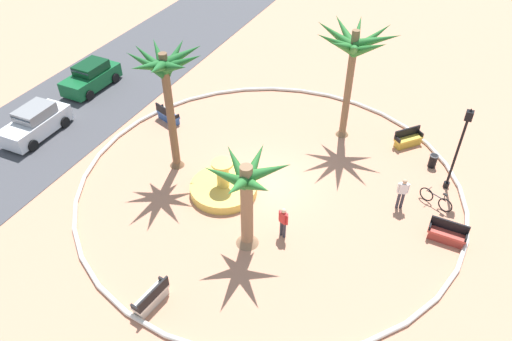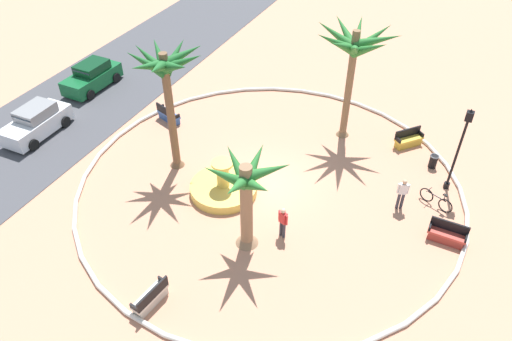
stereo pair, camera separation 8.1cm
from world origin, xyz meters
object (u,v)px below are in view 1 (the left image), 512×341
at_px(bicycle_red_frame, 436,199).
at_px(person_cyclist_photo, 283,221).
at_px(bench_north, 408,140).
at_px(trash_bin, 433,160).
at_px(fountain, 224,188).
at_px(person_cyclist_helmet, 402,192).
at_px(palm_tree_by_curb, 166,75).
at_px(bench_east, 447,235).
at_px(bench_west, 151,299).
at_px(palm_tree_near_fountain, 247,189).
at_px(bench_southeast, 168,116).
at_px(parked_car_leftmost, 36,123).
at_px(lamppost, 460,143).
at_px(parked_car_second, 91,77).
at_px(palm_tree_mid_plaza, 353,50).

bearing_deg(bicycle_red_frame, person_cyclist_photo, 129.89).
bearing_deg(bench_north, trash_bin, -131.32).
height_order(fountain, person_cyclist_helmet, fountain).
xyz_separation_m(palm_tree_by_curb, person_cyclist_helmet, (1.67, -11.12, -4.29)).
bearing_deg(bench_east, person_cyclist_photo, 112.71).
xyz_separation_m(palm_tree_by_curb, bench_west, (-7.69, -3.72, -4.90)).
xyz_separation_m(palm_tree_near_fountain, bench_southeast, (6.66, 8.39, -2.75)).
relative_size(bench_west, person_cyclist_photo, 1.02).
bearing_deg(trash_bin, parked_car_leftmost, 107.21).
height_order(bench_southeast, lamppost, lamppost).
distance_m(palm_tree_near_fountain, bench_southeast, 11.06).
distance_m(person_cyclist_photo, parked_car_second, 17.62).
height_order(fountain, trash_bin, fountain).
relative_size(palm_tree_near_fountain, bench_southeast, 2.68).
distance_m(fountain, parked_car_second, 13.66).
relative_size(bench_east, person_cyclist_photo, 0.99).
bearing_deg(trash_bin, bench_north, 48.68).
distance_m(person_cyclist_helmet, parked_car_leftmost, 19.91).
distance_m(fountain, bench_southeast, 7.22).
bearing_deg(palm_tree_mid_plaza, bench_east, -132.07).
relative_size(palm_tree_mid_plaza, bicycle_red_frame, 4.02).
bearing_deg(parked_car_leftmost, bench_southeast, -54.22).
height_order(trash_bin, bicycle_red_frame, bicycle_red_frame).
distance_m(palm_tree_near_fountain, person_cyclist_photo, 2.70).
xyz_separation_m(bench_west, lamppost, (11.81, -9.20, 2.30)).
height_order(palm_tree_mid_plaza, parked_car_leftmost, palm_tree_mid_plaza).
relative_size(bench_east, parked_car_leftmost, 0.40).
bearing_deg(palm_tree_near_fountain, bench_east, -64.09).
distance_m(bench_north, person_cyclist_helmet, 5.24).
bearing_deg(bicycle_red_frame, bench_north, 26.34).
bearing_deg(fountain, bench_west, -175.38).
bearing_deg(bench_east, bench_west, 130.05).
relative_size(palm_tree_by_curb, trash_bin, 8.97).
height_order(person_cyclist_photo, parked_car_leftmost, parked_car_leftmost).
bearing_deg(palm_tree_near_fountain, fountain, 45.05).
relative_size(palm_tree_mid_plaza, parked_car_second, 1.59).
bearing_deg(fountain, bench_north, -43.65).
height_order(lamppost, person_cyclist_helmet, lamppost).
bearing_deg(fountain, lamppost, -63.09).
distance_m(palm_tree_near_fountain, trash_bin, 11.19).
bearing_deg(bench_west, bench_southeast, 30.30).
bearing_deg(person_cyclist_helmet, parked_car_leftmost, 97.43).
height_order(lamppost, person_cyclist_photo, lamppost).
bearing_deg(bench_southeast, lamppost, -87.15).
xyz_separation_m(fountain, bench_southeast, (4.17, 5.89, 0.06)).
bearing_deg(person_cyclist_helmet, bench_southeast, 83.10).
relative_size(palm_tree_near_fountain, trash_bin, 6.16).
xyz_separation_m(bench_west, parked_car_leftmost, (6.79, 12.34, 0.43)).
bearing_deg(bench_north, lamppost, -138.03).
height_order(palm_tree_by_curb, parked_car_leftmost, palm_tree_by_curb).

